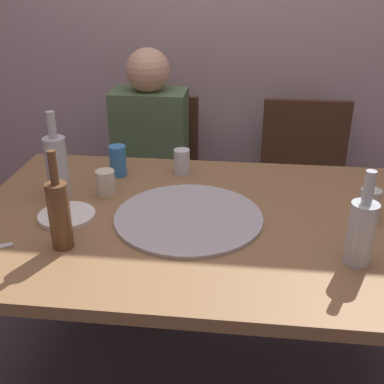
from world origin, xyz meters
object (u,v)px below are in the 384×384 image
(tumbler_near, at_px, (106,183))
(beer_bottle, at_px, (59,213))
(wine_bottle, at_px, (57,165))
(guest_in_sweater, at_px, (148,161))
(chair_left, at_px, (154,173))
(soda_can, at_px, (118,161))
(short_glass, at_px, (182,161))
(chair_right, at_px, (303,180))
(wine_glass, at_px, (369,204))
(pizza_tray, at_px, (189,217))
(dining_table, at_px, (208,236))
(plate_stack, at_px, (67,216))
(water_bottle, at_px, (361,231))

(tumbler_near, bearing_deg, beer_bottle, -94.77)
(wine_bottle, height_order, guest_in_sweater, guest_in_sweater)
(wine_bottle, relative_size, guest_in_sweater, 0.27)
(tumbler_near, height_order, guest_in_sweater, guest_in_sweater)
(chair_left, distance_m, guest_in_sweater, 0.20)
(tumbler_near, distance_m, soda_can, 0.18)
(beer_bottle, height_order, tumbler_near, beer_bottle)
(short_glass, bearing_deg, wine_bottle, -147.74)
(beer_bottle, distance_m, chair_right, 1.45)
(wine_glass, relative_size, chair_right, 0.11)
(pizza_tray, relative_size, soda_can, 4.01)
(dining_table, distance_m, wine_bottle, 0.59)
(wine_glass, relative_size, guest_in_sweater, 0.09)
(beer_bottle, height_order, short_glass, beer_bottle)
(plate_stack, height_order, chair_right, chair_right)
(beer_bottle, relative_size, wine_glass, 2.95)
(beer_bottle, height_order, wine_glass, beer_bottle)
(wine_glass, xyz_separation_m, chair_left, (-0.88, 0.85, -0.30))
(water_bottle, relative_size, wine_glass, 2.72)
(wine_bottle, xyz_separation_m, wine_glass, (1.07, -0.05, -0.07))
(water_bottle, bearing_deg, dining_table, 153.73)
(wine_bottle, xyz_separation_m, beer_bottle, (0.13, -0.33, -0.01))
(soda_can, height_order, chair_right, chair_right)
(chair_left, bearing_deg, wine_glass, 136.12)
(water_bottle, xyz_separation_m, chair_right, (-0.02, 1.12, -0.35))
(wine_bottle, xyz_separation_m, tumbler_near, (0.16, 0.03, -0.07))
(wine_bottle, relative_size, soda_can, 2.57)
(guest_in_sweater, bearing_deg, soda_can, 86.88)
(beer_bottle, bearing_deg, dining_table, 28.90)
(soda_can, relative_size, plate_stack, 0.65)
(pizza_tray, bearing_deg, short_glass, 100.90)
(dining_table, height_order, chair_right, chair_right)
(dining_table, bearing_deg, soda_can, 140.94)
(water_bottle, bearing_deg, soda_can, 147.31)
(chair_left, relative_size, guest_in_sweater, 0.77)
(beer_bottle, bearing_deg, tumbler_near, 85.23)
(chair_left, relative_size, chair_right, 1.00)
(wine_bottle, bearing_deg, chair_right, 39.64)
(pizza_tray, bearing_deg, plate_stack, -174.10)
(wine_glass, bearing_deg, wine_bottle, 177.42)
(tumbler_near, distance_m, chair_right, 1.15)
(beer_bottle, height_order, chair_right, beer_bottle)
(dining_table, distance_m, chair_right, 1.01)
(dining_table, distance_m, wine_glass, 0.54)
(pizza_tray, relative_size, beer_bottle, 1.62)
(tumbler_near, distance_m, chair_left, 0.82)
(water_bottle, bearing_deg, tumbler_near, 157.05)
(wine_bottle, bearing_deg, pizza_tray, -13.93)
(pizza_tray, distance_m, tumbler_near, 0.35)
(wine_glass, bearing_deg, pizza_tray, -173.04)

